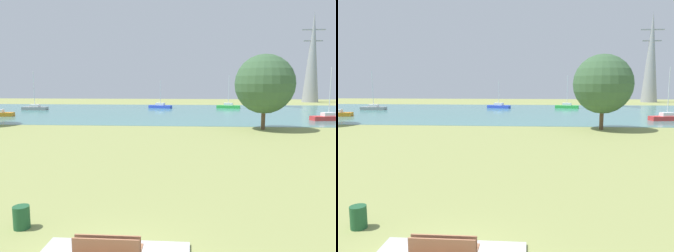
{
  "view_description": "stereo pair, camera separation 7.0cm",
  "coord_description": "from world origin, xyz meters",
  "views": [
    {
      "loc": [
        2.18,
        -7.81,
        4.99
      ],
      "look_at": [
        0.32,
        18.55,
        1.53
      ],
      "focal_mm": 34.05,
      "sensor_mm": 36.0,
      "label": 1
    },
    {
      "loc": [
        2.25,
        -7.8,
        4.99
      ],
      "look_at": [
        0.32,
        18.55,
        1.53
      ],
      "focal_mm": 34.05,
      "sensor_mm": 36.0,
      "label": 2
    }
  ],
  "objects": [
    {
      "name": "sailboat_green",
      "position": [
        10.13,
        59.62,
        0.46
      ],
      "size": [
        5.01,
        2.5,
        6.84
      ],
      "color": "green",
      "rests_on": "water_surface"
    },
    {
      "name": "ground_plane",
      "position": [
        0.0,
        22.0,
        0.0
      ],
      "size": [
        160.0,
        160.0,
        0.0
      ],
      "primitive_type": "plane",
      "color": "#8C9351"
    },
    {
      "name": "water_surface",
      "position": [
        0.0,
        50.0,
        0.01
      ],
      "size": [
        140.0,
        40.0,
        0.02
      ],
      "primitive_type": "cube",
      "color": "teal",
      "rests_on": "ground"
    },
    {
      "name": "sailboat_blue",
      "position": [
        -4.15,
        58.88,
        0.45
      ],
      "size": [
        5.03,
        2.72,
        5.84
      ],
      "color": "blue",
      "rests_on": "water_surface"
    },
    {
      "name": "tree_mid_shore",
      "position": [
        10.24,
        27.91,
        5.03
      ],
      "size": [
        6.49,
        6.49,
        8.28
      ],
      "color": "brown",
      "rests_on": "ground"
    },
    {
      "name": "sailboat_red",
      "position": [
        21.36,
        37.64,
        0.47
      ],
      "size": [
        4.99,
        2.31,
        7.33
      ],
      "color": "red",
      "rests_on": "water_surface"
    },
    {
      "name": "litter_bin",
      "position": [
        -3.65,
        2.37,
        0.4
      ],
      "size": [
        0.56,
        0.56,
        0.8
      ],
      "primitive_type": "cylinder",
      "color": "#1E512D",
      "rests_on": "ground"
    },
    {
      "name": "bench_facing_water",
      "position": [
        0.0,
        0.27,
        0.47
      ],
      "size": [
        1.8,
        0.48,
        0.89
      ],
      "color": "tan",
      "rests_on": "concrete_pad"
    },
    {
      "name": "electricity_pylon",
      "position": [
        35.82,
        84.81,
        12.46
      ],
      "size": [
        6.4,
        4.4,
        24.89
      ],
      "color": "gray",
      "rests_on": "ground"
    },
    {
      "name": "sailboat_gray",
      "position": [
        -28.18,
        52.35,
        0.47
      ],
      "size": [
        4.83,
        1.61,
        7.54
      ],
      "color": "gray",
      "rests_on": "water_surface"
    }
  ]
}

